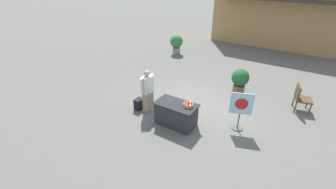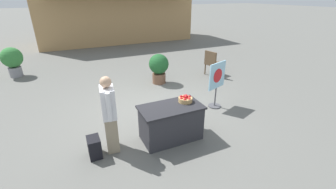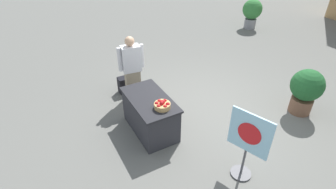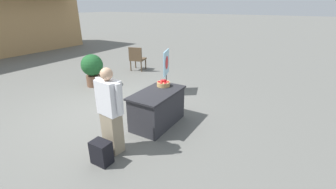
{
  "view_description": "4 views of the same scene",
  "coord_description": "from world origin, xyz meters",
  "px_view_note": "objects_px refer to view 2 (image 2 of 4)",
  "views": [
    {
      "loc": [
        3.11,
        -6.8,
        4.54
      ],
      "look_at": [
        -0.43,
        -1.23,
        0.89
      ],
      "focal_mm": 24.0,
      "sensor_mm": 36.0,
      "label": 1
    },
    {
      "loc": [
        -1.82,
        -5.28,
        2.98
      ],
      "look_at": [
        0.01,
        -1.37,
        1.04
      ],
      "focal_mm": 24.0,
      "sensor_mm": 36.0,
      "label": 2
    },
    {
      "loc": [
        3.91,
        -3.19,
        3.7
      ],
      "look_at": [
        0.46,
        -1.28,
        1.08
      ],
      "focal_mm": 28.0,
      "sensor_mm": 36.0,
      "label": 3
    },
    {
      "loc": [
        -3.78,
        -3.99,
        2.57
      ],
      "look_at": [
        0.43,
        -1.5,
        0.6
      ],
      "focal_mm": 24.0,
      "sensor_mm": 36.0,
      "label": 4
    }
  ],
  "objects_px": {
    "potted_plant_far_right": "(12,60)",
    "apple_basket": "(185,99)",
    "backpack": "(94,147)",
    "poster_board": "(217,82)",
    "display_table": "(171,122)",
    "potted_plant_far_left": "(159,67)",
    "person_visitor": "(110,115)",
    "patio_chair": "(212,62)"
  },
  "relations": [
    {
      "from": "potted_plant_far_left",
      "to": "display_table",
      "type": "bearing_deg",
      "value": -108.57
    },
    {
      "from": "display_table",
      "to": "backpack",
      "type": "relative_size",
      "value": 3.23
    },
    {
      "from": "person_visitor",
      "to": "patio_chair",
      "type": "bearing_deg",
      "value": 40.32
    },
    {
      "from": "backpack",
      "to": "poster_board",
      "type": "distance_m",
      "value": 3.59
    },
    {
      "from": "display_table",
      "to": "person_visitor",
      "type": "xyz_separation_m",
      "value": [
        -1.27,
        0.16,
        0.42
      ]
    },
    {
      "from": "apple_basket",
      "to": "poster_board",
      "type": "distance_m",
      "value": 1.64
    },
    {
      "from": "display_table",
      "to": "potted_plant_far_left",
      "type": "height_order",
      "value": "potted_plant_far_left"
    },
    {
      "from": "person_visitor",
      "to": "display_table",
      "type": "bearing_deg",
      "value": -0.0
    },
    {
      "from": "display_table",
      "to": "poster_board",
      "type": "height_order",
      "value": "poster_board"
    },
    {
      "from": "person_visitor",
      "to": "potted_plant_far_right",
      "type": "relative_size",
      "value": 1.41
    },
    {
      "from": "backpack",
      "to": "display_table",
      "type": "bearing_deg",
      "value": -2.77
    },
    {
      "from": "potted_plant_far_left",
      "to": "potted_plant_far_right",
      "type": "height_order",
      "value": "potted_plant_far_right"
    },
    {
      "from": "apple_basket",
      "to": "person_visitor",
      "type": "distance_m",
      "value": 1.66
    },
    {
      "from": "person_visitor",
      "to": "backpack",
      "type": "bearing_deg",
      "value": -161.63
    },
    {
      "from": "patio_chair",
      "to": "potted_plant_far_right",
      "type": "distance_m",
      "value": 7.74
    },
    {
      "from": "display_table",
      "to": "apple_basket",
      "type": "distance_m",
      "value": 0.61
    },
    {
      "from": "person_visitor",
      "to": "potted_plant_far_left",
      "type": "height_order",
      "value": "person_visitor"
    },
    {
      "from": "person_visitor",
      "to": "apple_basket",
      "type": "bearing_deg",
      "value": 4.3
    },
    {
      "from": "backpack",
      "to": "potted_plant_far_right",
      "type": "height_order",
      "value": "potted_plant_far_right"
    },
    {
      "from": "apple_basket",
      "to": "potted_plant_far_right",
      "type": "distance_m",
      "value": 7.49
    },
    {
      "from": "patio_chair",
      "to": "apple_basket",
      "type": "bearing_deg",
      "value": -147.4
    },
    {
      "from": "person_visitor",
      "to": "potted_plant_far_right",
      "type": "xyz_separation_m",
      "value": [
        -2.46,
        6.18,
        -0.14
      ]
    },
    {
      "from": "poster_board",
      "to": "patio_chair",
      "type": "distance_m",
      "value": 2.79
    },
    {
      "from": "poster_board",
      "to": "person_visitor",
      "type": "bearing_deg",
      "value": -96.56
    },
    {
      "from": "patio_chair",
      "to": "potted_plant_far_left",
      "type": "bearing_deg",
      "value": 163.86
    },
    {
      "from": "apple_basket",
      "to": "poster_board",
      "type": "relative_size",
      "value": 0.23
    },
    {
      "from": "person_visitor",
      "to": "patio_chair",
      "type": "distance_m",
      "value": 5.53
    },
    {
      "from": "backpack",
      "to": "potted_plant_far_left",
      "type": "relative_size",
      "value": 0.39
    },
    {
      "from": "display_table",
      "to": "poster_board",
      "type": "relative_size",
      "value": 1.03
    },
    {
      "from": "display_table",
      "to": "potted_plant_far_left",
      "type": "distance_m",
      "value": 3.47
    },
    {
      "from": "person_visitor",
      "to": "backpack",
      "type": "distance_m",
      "value": 0.72
    },
    {
      "from": "patio_chair",
      "to": "person_visitor",
      "type": "bearing_deg",
      "value": -160.53
    },
    {
      "from": "poster_board",
      "to": "potted_plant_far_left",
      "type": "relative_size",
      "value": 1.23
    },
    {
      "from": "display_table",
      "to": "person_visitor",
      "type": "distance_m",
      "value": 1.34
    },
    {
      "from": "potted_plant_far_left",
      "to": "potted_plant_far_right",
      "type": "xyz_separation_m",
      "value": [
        -4.82,
        3.05,
        0.06
      ]
    },
    {
      "from": "display_table",
      "to": "apple_basket",
      "type": "bearing_deg",
      "value": 11.17
    },
    {
      "from": "display_table",
      "to": "patio_chair",
      "type": "relative_size",
      "value": 1.39
    },
    {
      "from": "display_table",
      "to": "person_visitor",
      "type": "height_order",
      "value": "person_visitor"
    },
    {
      "from": "potted_plant_far_right",
      "to": "apple_basket",
      "type": "bearing_deg",
      "value": -56.67
    },
    {
      "from": "potted_plant_far_left",
      "to": "potted_plant_far_right",
      "type": "bearing_deg",
      "value": 147.68
    },
    {
      "from": "apple_basket",
      "to": "potted_plant_far_left",
      "type": "xyz_separation_m",
      "value": [
        0.71,
        3.2,
        -0.24
      ]
    },
    {
      "from": "display_table",
      "to": "potted_plant_far_right",
      "type": "distance_m",
      "value": 7.35
    }
  ]
}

